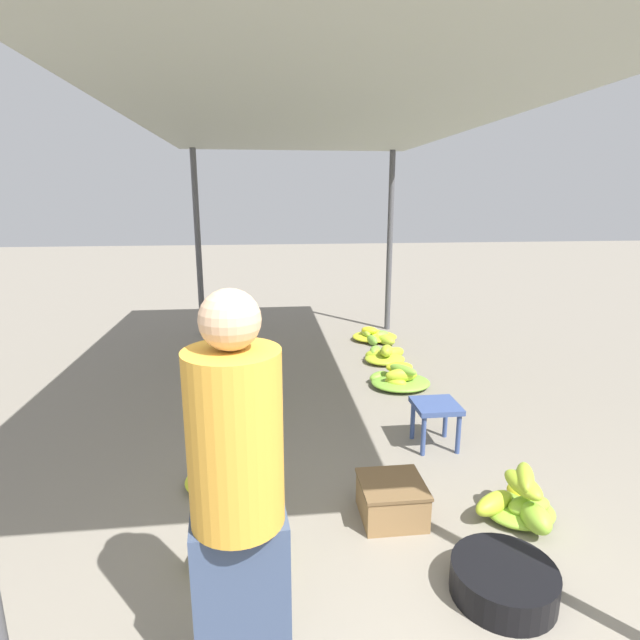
% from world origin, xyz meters
% --- Properties ---
extents(canopy_post_back_left, '(0.08, 0.08, 2.53)m').
position_xyz_m(canopy_post_back_left, '(-1.34, 5.92, 1.26)').
color(canopy_post_back_left, '#4C4C51').
rests_on(canopy_post_back_left, ground).
extents(canopy_post_back_right, '(0.08, 0.08, 2.53)m').
position_xyz_m(canopy_post_back_right, '(1.34, 5.92, 1.26)').
color(canopy_post_back_right, '#4C4C51').
rests_on(canopy_post_back_right, ground).
extents(canopy_tarp, '(3.08, 6.02, 0.04)m').
position_xyz_m(canopy_tarp, '(0.00, 3.11, 2.55)').
color(canopy_tarp, '#9EA399').
rests_on(canopy_tarp, canopy_post_front_left).
extents(vendor_foreground, '(0.37, 0.37, 1.61)m').
position_xyz_m(vendor_foreground, '(-0.58, 0.54, 0.83)').
color(vendor_foreground, '#384766').
rests_on(vendor_foreground, ground).
extents(stool, '(0.34, 0.34, 0.36)m').
position_xyz_m(stool, '(0.83, 2.36, 0.29)').
color(stool, '#384C84').
rests_on(stool, ground).
extents(basin_black, '(0.51, 0.51, 0.16)m').
position_xyz_m(basin_black, '(0.65, 0.86, 0.08)').
color(basin_black, black).
rests_on(basin_black, ground).
extents(banana_pile_left_0, '(0.59, 0.51, 0.20)m').
position_xyz_m(banana_pile_left_0, '(-0.74, 1.98, 0.07)').
color(banana_pile_left_0, '#B0CB2D').
rests_on(banana_pile_left_0, ground).
extents(banana_pile_left_1, '(0.58, 0.49, 0.22)m').
position_xyz_m(banana_pile_left_1, '(-0.65, 3.28, 0.07)').
color(banana_pile_left_1, '#9AC231').
rests_on(banana_pile_left_1, ground).
extents(banana_pile_left_2, '(0.68, 0.49, 0.26)m').
position_xyz_m(banana_pile_left_2, '(-1.06, 4.76, 0.08)').
color(banana_pile_left_2, '#A7C72E').
rests_on(banana_pile_left_2, ground).
extents(banana_pile_left_3, '(0.53, 0.46, 0.21)m').
position_xyz_m(banana_pile_left_3, '(-0.66, 1.27, 0.07)').
color(banana_pile_left_3, yellow).
rests_on(banana_pile_left_3, ground).
extents(banana_pile_right_0, '(0.61, 0.66, 0.21)m').
position_xyz_m(banana_pile_right_0, '(1.02, 5.30, 0.07)').
color(banana_pile_right_0, yellow).
rests_on(banana_pile_right_0, ground).
extents(banana_pile_right_1, '(0.63, 0.55, 0.26)m').
position_xyz_m(banana_pile_right_1, '(0.89, 3.61, 0.09)').
color(banana_pile_right_1, '#B5CD2C').
rests_on(banana_pile_right_1, ground).
extents(banana_pile_right_2, '(0.55, 0.48, 0.24)m').
position_xyz_m(banana_pile_right_2, '(0.93, 4.42, 0.07)').
color(banana_pile_right_2, '#B7CD2B').
rests_on(banana_pile_right_2, ground).
extents(banana_pile_right_3, '(0.54, 0.53, 0.33)m').
position_xyz_m(banana_pile_right_3, '(1.03, 1.40, 0.11)').
color(banana_pile_right_3, yellow).
rests_on(banana_pile_right_3, ground).
extents(crate_near, '(0.38, 0.38, 0.23)m').
position_xyz_m(crate_near, '(0.27, 1.52, 0.12)').
color(crate_near, olive).
rests_on(crate_near, ground).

